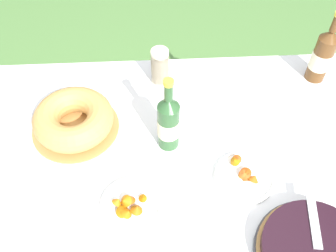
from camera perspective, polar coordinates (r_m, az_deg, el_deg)
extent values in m
plane|color=#568442|center=(2.00, 0.65, -18.57)|extent=(16.00, 16.00, 0.00)
cube|color=brown|center=(1.32, 0.94, -6.90)|extent=(1.89, 1.12, 0.03)
cylinder|color=brown|center=(2.15, 24.16, 0.58)|extent=(0.06, 0.06, 0.74)
cube|color=white|center=(1.30, 0.95, -6.42)|extent=(1.90, 1.13, 0.00)
cube|color=white|center=(1.71, -0.30, 8.63)|extent=(1.90, 0.00, 0.10)
cylinder|color=black|center=(1.20, 21.69, -17.34)|extent=(0.31, 0.31, 0.03)
cube|color=silver|center=(1.22, 21.31, -12.94)|extent=(0.06, 0.19, 0.00)
cylinder|color=#B78447|center=(1.44, -13.83, -0.26)|extent=(0.32, 0.32, 0.01)
torus|color=tan|center=(1.41, -14.22, 1.07)|extent=(0.29, 0.29, 0.10)
cylinder|color=beige|center=(1.54, -1.21, 8.08)|extent=(0.07, 0.07, 0.09)
cylinder|color=beige|center=(1.53, -1.21, 8.44)|extent=(0.07, 0.07, 0.09)
cylinder|color=beige|center=(1.53, -1.22, 8.80)|extent=(0.07, 0.07, 0.09)
cylinder|color=beige|center=(1.52, -1.23, 9.16)|extent=(0.07, 0.07, 0.09)
cylinder|color=beige|center=(1.51, -1.24, 9.53)|extent=(0.07, 0.07, 0.09)
cylinder|color=beige|center=(1.50, -1.25, 9.91)|extent=(0.07, 0.07, 0.09)
torus|color=beige|center=(1.47, -1.28, 11.31)|extent=(0.07, 0.07, 0.01)
cylinder|color=#2D562D|center=(1.29, 0.07, 0.02)|extent=(0.08, 0.08, 0.20)
cylinder|color=beige|center=(1.29, 0.07, -0.09)|extent=(0.08, 0.08, 0.07)
cone|color=#2D562D|center=(1.20, 0.08, 3.52)|extent=(0.08, 0.08, 0.04)
cylinder|color=#2D562D|center=(1.16, 0.08, 5.21)|extent=(0.03, 0.03, 0.06)
cylinder|color=gold|center=(1.13, 0.08, 6.65)|extent=(0.03, 0.03, 0.02)
cylinder|color=brown|center=(1.65, 22.30, 9.43)|extent=(0.08, 0.08, 0.20)
cylinder|color=beige|center=(1.65, 22.25, 9.33)|extent=(0.08, 0.08, 0.08)
cone|color=brown|center=(1.58, 23.58, 12.61)|extent=(0.08, 0.08, 0.04)
cylinder|color=brown|center=(1.55, 24.18, 14.05)|extent=(0.03, 0.03, 0.06)
cylinder|color=white|center=(1.23, -5.67, -11.84)|extent=(0.20, 0.20, 0.01)
torus|color=white|center=(1.22, -5.70, -11.67)|extent=(0.20, 0.20, 0.01)
cone|color=orange|center=(1.21, -7.64, -11.23)|extent=(0.05, 0.05, 0.04)
cone|color=#B0640A|center=(1.22, -3.88, -10.91)|extent=(0.03, 0.03, 0.03)
cone|color=#C8670D|center=(1.19, -6.18, -12.94)|extent=(0.05, 0.05, 0.04)
cone|color=#C05211|center=(1.21, -5.88, -10.87)|extent=(0.05, 0.06, 0.04)
cone|color=#AC670D|center=(1.20, -6.90, -12.79)|extent=(0.05, 0.04, 0.04)
cone|color=#C97210|center=(1.20, -6.65, -11.27)|extent=(0.05, 0.06, 0.05)
cone|color=#AE6010|center=(1.20, -4.75, -12.40)|extent=(0.04, 0.04, 0.03)
cylinder|color=white|center=(1.30, 11.48, -7.69)|extent=(0.20, 0.20, 0.01)
torus|color=white|center=(1.29, 11.54, -7.50)|extent=(0.20, 0.20, 0.01)
cone|color=#BB5A13|center=(1.28, 13.01, -7.69)|extent=(0.05, 0.05, 0.04)
cone|color=#BF541D|center=(1.28, 12.03, -7.36)|extent=(0.05, 0.05, 0.03)
cone|color=#B96C0C|center=(1.29, 10.11, -5.26)|extent=(0.05, 0.05, 0.04)
cone|color=#B14712|center=(1.29, 11.77, -6.99)|extent=(0.05, 0.05, 0.05)
cone|color=#B0541C|center=(1.28, 11.53, -7.23)|extent=(0.06, 0.06, 0.05)
cone|color=#B76A0B|center=(1.28, 11.42, -7.36)|extent=(0.04, 0.04, 0.03)
cone|color=#B45219|center=(1.30, 10.51, -4.97)|extent=(0.04, 0.05, 0.04)
cone|color=#D06021|center=(1.28, 11.43, -7.19)|extent=(0.05, 0.05, 0.04)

